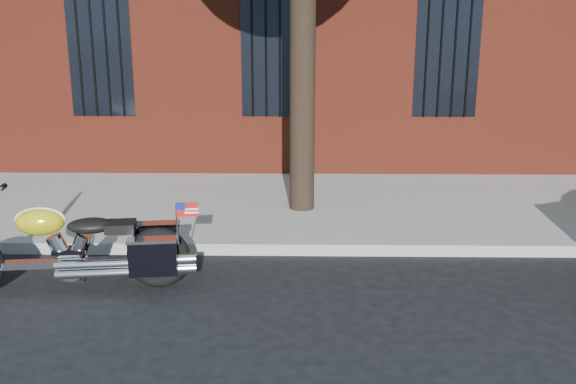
{
  "coord_description": "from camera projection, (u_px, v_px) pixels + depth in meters",
  "views": [
    {
      "loc": [
        0.45,
        -6.23,
        2.88
      ],
      "look_at": [
        0.33,
        0.8,
        0.97
      ],
      "focal_mm": 40.0,
      "sensor_mm": 36.0,
      "label": 1
    }
  ],
  "objects": [
    {
      "name": "ground",
      "position": [
        256.0,
        300.0,
        6.78
      ],
      "size": [
        120.0,
        120.0,
        0.0
      ],
      "primitive_type": "plane",
      "color": "black",
      "rests_on": "ground"
    },
    {
      "name": "curb",
      "position": [
        263.0,
        248.0,
        8.09
      ],
      "size": [
        40.0,
        0.16,
        0.15
      ],
      "primitive_type": "cube",
      "color": "gray",
      "rests_on": "ground"
    },
    {
      "name": "sidewalk",
      "position": [
        269.0,
        206.0,
        9.9
      ],
      "size": [
        40.0,
        3.6,
        0.15
      ],
      "primitive_type": "cube",
      "color": "gray",
      "rests_on": "ground"
    },
    {
      "name": "motorcycle",
      "position": [
        79.0,
        250.0,
        6.87
      ],
      "size": [
        2.8,
        0.98,
        1.4
      ],
      "rotation": [
        0.0,
        0.0,
        0.12
      ],
      "color": "black",
      "rests_on": "ground"
    }
  ]
}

